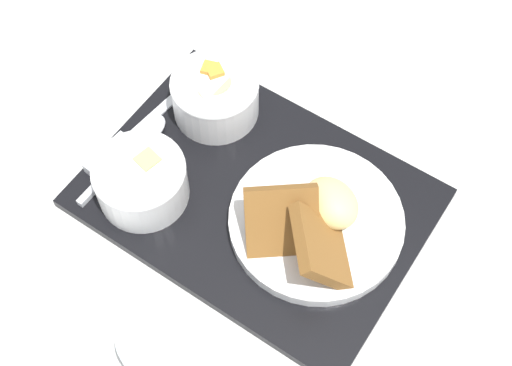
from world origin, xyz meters
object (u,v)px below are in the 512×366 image
Objects in this scene: plate_main at (315,223)px; glass_water at (160,352)px; knife at (116,147)px; bowl_salad at (215,94)px; bowl_soup at (141,180)px; spoon at (139,141)px.

plate_main is 2.29× the size of glass_water.
knife is (-0.28, -0.02, -0.01)m from plate_main.
bowl_soup is at bearing -94.27° from bowl_salad.
bowl_soup is at bearing 129.47° from glass_water.
bowl_salad is 0.54× the size of plate_main.
bowl_salad is 0.15m from knife.
plate_main is at bearing -75.05° from knife.
bowl_salad reaches higher than bowl_soup.
glass_water is at bearing -50.53° from bowl_soup.
bowl_salad is 0.22m from plate_main.
bowl_soup is 1.23× the size of glass_water.
plate_main reaches higher than knife.
bowl_soup reaches higher than knife.
glass_water reaches higher than spoon.
glass_water is at bearing -134.72° from spoon.
bowl_salad is at bearing 111.23° from glass_water.
spoon is (-0.05, 0.06, -0.03)m from bowl_soup.
plate_main reaches higher than spoon.
knife is at bearing -175.29° from plate_main.
bowl_soup is 0.08m from knife.
plate_main is at bearing 15.79° from bowl_soup.
plate_main reaches higher than bowl_salad.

